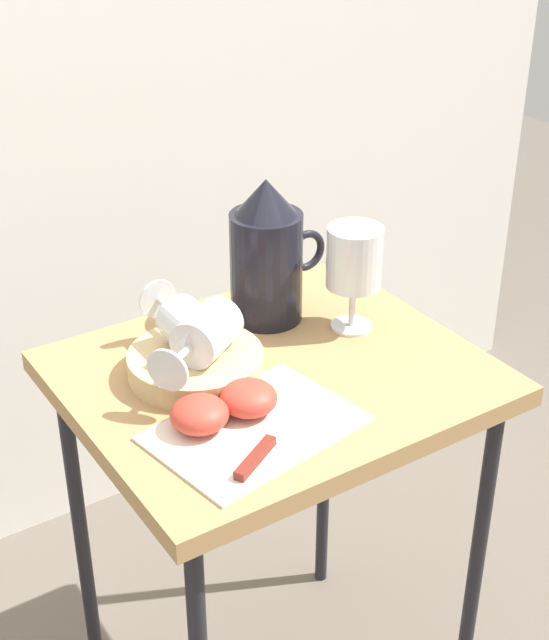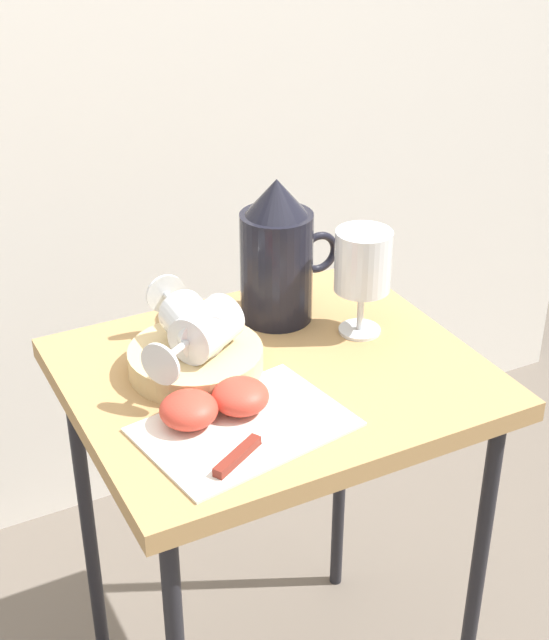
{
  "view_description": "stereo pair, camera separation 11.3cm",
  "coord_description": "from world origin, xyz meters",
  "px_view_note": "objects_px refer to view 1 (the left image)",
  "views": [
    {
      "loc": [
        -0.61,
        -0.94,
        1.41
      ],
      "look_at": [
        0.0,
        0.0,
        0.78
      ],
      "focal_mm": 52.47,
      "sensor_mm": 36.0,
      "label": 1
    },
    {
      "loc": [
        -0.52,
        -1.0,
        1.41
      ],
      "look_at": [
        0.0,
        0.0,
        0.78
      ],
      "focal_mm": 52.47,
      "sensor_mm": 36.0,
      "label": 2
    }
  ],
  "objects_px": {
    "apple_half_right": "(249,398)",
    "wine_glass_tipped_far": "(190,327)",
    "wine_glass_upright": "(354,262)",
    "wine_glass_tipped_near": "(205,334)",
    "pitcher": "(267,263)",
    "knife": "(268,444)",
    "table": "(274,410)",
    "apple_half_left": "(199,414)",
    "basket_tray": "(196,364)"
  },
  "relations": [
    {
      "from": "pitcher",
      "to": "table",
      "type": "bearing_deg",
      "value": -118.78
    },
    {
      "from": "wine_glass_upright",
      "to": "wine_glass_tipped_near",
      "type": "bearing_deg",
      "value": -179.53
    },
    {
      "from": "pitcher",
      "to": "apple_half_left",
      "type": "relative_size",
      "value": 2.99
    },
    {
      "from": "wine_glass_upright",
      "to": "apple_half_right",
      "type": "xyz_separation_m",
      "value": [
        -0.25,
        -0.11,
        -0.09
      ]
    },
    {
      "from": "apple_half_right",
      "to": "wine_glass_tipped_far",
      "type": "bearing_deg",
      "value": 94.35
    },
    {
      "from": "apple_half_left",
      "to": "apple_half_right",
      "type": "height_order",
      "value": "same"
    },
    {
      "from": "knife",
      "to": "wine_glass_upright",
      "type": "bearing_deg",
      "value": 34.69
    },
    {
      "from": "pitcher",
      "to": "wine_glass_upright",
      "type": "height_order",
      "value": "pitcher"
    },
    {
      "from": "pitcher",
      "to": "knife",
      "type": "relative_size",
      "value": 1.15
    },
    {
      "from": "table",
      "to": "pitcher",
      "type": "distance_m",
      "value": 0.22
    },
    {
      "from": "apple_half_left",
      "to": "apple_half_right",
      "type": "bearing_deg",
      "value": -1.93
    },
    {
      "from": "apple_half_left",
      "to": "apple_half_right",
      "type": "relative_size",
      "value": 1.0
    },
    {
      "from": "pitcher",
      "to": "knife",
      "type": "bearing_deg",
      "value": -122.44
    },
    {
      "from": "wine_glass_upright",
      "to": "knife",
      "type": "relative_size",
      "value": 0.83
    },
    {
      "from": "knife",
      "to": "table",
      "type": "bearing_deg",
      "value": 54.53
    },
    {
      "from": "apple_half_right",
      "to": "knife",
      "type": "relative_size",
      "value": 0.38
    },
    {
      "from": "table",
      "to": "wine_glass_upright",
      "type": "height_order",
      "value": "wine_glass_upright"
    },
    {
      "from": "wine_glass_tipped_far",
      "to": "apple_half_left",
      "type": "height_order",
      "value": "wine_glass_tipped_far"
    },
    {
      "from": "wine_glass_tipped_near",
      "to": "apple_half_left",
      "type": "distance_m",
      "value": 0.13
    },
    {
      "from": "wine_glass_upright",
      "to": "wine_glass_tipped_far",
      "type": "bearing_deg",
      "value": 174.49
    },
    {
      "from": "pitcher",
      "to": "knife",
      "type": "distance_m",
      "value": 0.35
    },
    {
      "from": "table",
      "to": "apple_half_left",
      "type": "xyz_separation_m",
      "value": [
        -0.16,
        -0.07,
        0.09
      ]
    },
    {
      "from": "apple_half_left",
      "to": "apple_half_right",
      "type": "xyz_separation_m",
      "value": [
        0.07,
        -0.0,
        0.0
      ]
    },
    {
      "from": "table",
      "to": "wine_glass_tipped_far",
      "type": "height_order",
      "value": "wine_glass_tipped_far"
    },
    {
      "from": "basket_tray",
      "to": "pitcher",
      "type": "distance_m",
      "value": 0.21
    },
    {
      "from": "wine_glass_tipped_near",
      "to": "knife",
      "type": "distance_m",
      "value": 0.2
    },
    {
      "from": "wine_glass_tipped_far",
      "to": "table",
      "type": "bearing_deg",
      "value": -32.06
    },
    {
      "from": "basket_tray",
      "to": "wine_glass_tipped_far",
      "type": "distance_m",
      "value": 0.05
    },
    {
      "from": "pitcher",
      "to": "wine_glass_upright",
      "type": "bearing_deg",
      "value": -47.77
    },
    {
      "from": "table",
      "to": "wine_glass_tipped_far",
      "type": "xyz_separation_m",
      "value": [
        -0.1,
        0.06,
        0.14
      ]
    },
    {
      "from": "table",
      "to": "apple_half_right",
      "type": "distance_m",
      "value": 0.15
    },
    {
      "from": "apple_half_right",
      "to": "wine_glass_upright",
      "type": "bearing_deg",
      "value": 23.59
    },
    {
      "from": "apple_half_right",
      "to": "wine_glass_tipped_near",
      "type": "bearing_deg",
      "value": 91.09
    },
    {
      "from": "table",
      "to": "wine_glass_upright",
      "type": "bearing_deg",
      "value": 12.52
    },
    {
      "from": "wine_glass_tipped_near",
      "to": "wine_glass_tipped_far",
      "type": "xyz_separation_m",
      "value": [
        -0.01,
        0.03,
        0.0
      ]
    },
    {
      "from": "table",
      "to": "wine_glass_tipped_near",
      "type": "xyz_separation_m",
      "value": [
        -0.09,
        0.03,
        0.14
      ]
    },
    {
      "from": "apple_half_right",
      "to": "basket_tray",
      "type": "bearing_deg",
      "value": 95.33
    },
    {
      "from": "wine_glass_upright",
      "to": "apple_half_left",
      "type": "relative_size",
      "value": 2.17
    },
    {
      "from": "wine_glass_tipped_far",
      "to": "wine_glass_upright",
      "type": "bearing_deg",
      "value": -5.51
    },
    {
      "from": "wine_glass_upright",
      "to": "wine_glass_tipped_near",
      "type": "xyz_separation_m",
      "value": [
        -0.26,
        -0.0,
        -0.04
      ]
    },
    {
      "from": "pitcher",
      "to": "apple_half_right",
      "type": "height_order",
      "value": "pitcher"
    },
    {
      "from": "apple_half_left",
      "to": "pitcher",
      "type": "bearing_deg",
      "value": 41.4
    },
    {
      "from": "pitcher",
      "to": "wine_glass_tipped_far",
      "type": "relative_size",
      "value": 1.51
    },
    {
      "from": "wine_glass_upright",
      "to": "wine_glass_tipped_far",
      "type": "relative_size",
      "value": 1.1
    },
    {
      "from": "table",
      "to": "apple_half_right",
      "type": "relative_size",
      "value": 9.17
    },
    {
      "from": "wine_glass_upright",
      "to": "apple_half_left",
      "type": "height_order",
      "value": "wine_glass_upright"
    },
    {
      "from": "wine_glass_tipped_far",
      "to": "apple_half_left",
      "type": "bearing_deg",
      "value": -114.78
    },
    {
      "from": "wine_glass_tipped_far",
      "to": "apple_half_left",
      "type": "distance_m",
      "value": 0.15
    },
    {
      "from": "basket_tray",
      "to": "apple_half_right",
      "type": "bearing_deg",
      "value": -84.67
    },
    {
      "from": "knife",
      "to": "pitcher",
      "type": "bearing_deg",
      "value": 57.56
    }
  ]
}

